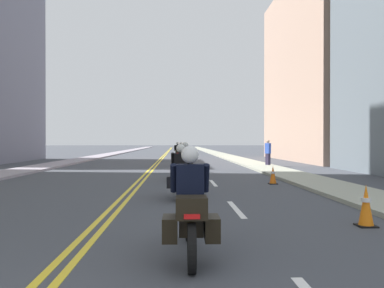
{
  "coord_description": "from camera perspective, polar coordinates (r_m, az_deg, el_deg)",
  "views": [
    {
      "loc": [
        1.53,
        -1.44,
        1.65
      ],
      "look_at": [
        2.28,
        17.76,
        1.54
      ],
      "focal_mm": 36.25,
      "sensor_mm": 36.0,
      "label": 1
    }
  ],
  "objects": [
    {
      "name": "centreline_yellow_inner",
      "position": [
        49.49,
        -4.14,
        -1.58
      ],
      "size": [
        0.12,
        132.0,
        0.01
      ],
      "primitive_type": "cube",
      "color": "yellow",
      "rests_on": "ground"
    },
    {
      "name": "motorcycle_3",
      "position": [
        21.06,
        -1.0,
        -2.4
      ],
      "size": [
        0.78,
        2.21,
        1.62
      ],
      "rotation": [
        0.0,
        0.0,
        0.04
      ],
      "color": "black",
      "rests_on": "ground"
    },
    {
      "name": "sidewalk_left",
      "position": [
        50.2,
        -12.03,
        -1.5
      ],
      "size": [
        2.1,
        144.0,
        0.12
      ],
      "primitive_type": "cube",
      "color": "gray",
      "rests_on": "ground"
    },
    {
      "name": "pedestrian_0",
      "position": [
        26.24,
        11.11,
        -1.26
      ],
      "size": [
        0.38,
        0.42,
        1.79
      ],
      "rotation": [
        0.0,
        0.0,
        2.12
      ],
      "color": "#292339",
      "rests_on": "ground"
    },
    {
      "name": "lane_dashes_white",
      "position": [
        30.52,
        0.5,
        -2.77
      ],
      "size": [
        0.14,
        56.4,
        0.01
      ],
      "color": "silver",
      "rests_on": "ground"
    },
    {
      "name": "centreline_yellow_outer",
      "position": [
        49.49,
        -3.86,
        -1.58
      ],
      "size": [
        0.12,
        132.0,
        0.01
      ],
      "primitive_type": "cube",
      "color": "yellow",
      "rests_on": "ground"
    },
    {
      "name": "motorcycle_0",
      "position": [
        5.62,
        -0.27,
        -9.85
      ],
      "size": [
        0.76,
        2.25,
        1.6
      ],
      "rotation": [
        0.0,
        0.0,
        -0.01
      ],
      "color": "black",
      "rests_on": "ground"
    },
    {
      "name": "motorcycle_5",
      "position": [
        31.66,
        -2.11,
        -1.44
      ],
      "size": [
        0.77,
        2.28,
        1.66
      ],
      "rotation": [
        0.0,
        0.0,
        0.02
      ],
      "color": "black",
      "rests_on": "ground"
    },
    {
      "name": "building_right_1",
      "position": [
        37.26,
        19.64,
        10.07
      ],
      "size": [
        7.92,
        17.48,
        15.94
      ],
      "color": "tan",
      "rests_on": "ground"
    },
    {
      "name": "motorcycle_2",
      "position": [
        16.44,
        -0.95,
        -3.08
      ],
      "size": [
        0.78,
        2.1,
        1.65
      ],
      "rotation": [
        0.0,
        0.0,
        0.04
      ],
      "color": "black",
      "rests_on": "ground"
    },
    {
      "name": "ground_plane",
      "position": [
        49.49,
        -4.0,
        -1.59
      ],
      "size": [
        264.0,
        264.0,
        0.0
      ],
      "primitive_type": "plane",
      "color": "#3F4249"
    },
    {
      "name": "traffic_cone_1",
      "position": [
        8.37,
        24.23,
        -8.26
      ],
      "size": [
        0.36,
        0.36,
        0.82
      ],
      "color": "black",
      "rests_on": "ground"
    },
    {
      "name": "traffic_cone_0",
      "position": [
        15.49,
        11.82,
        -4.49
      ],
      "size": [
        0.34,
        0.34,
        0.72
      ],
      "color": "black",
      "rests_on": "ground"
    },
    {
      "name": "sidewalk_right",
      "position": [
        49.77,
        4.1,
        -1.51
      ],
      "size": [
        2.1,
        144.0,
        0.12
      ],
      "primitive_type": "cube",
      "color": "#9D9E8D",
      "rests_on": "ground"
    },
    {
      "name": "motorcycle_1",
      "position": [
        11.37,
        -1.68,
        -4.75
      ],
      "size": [
        0.77,
        2.12,
        1.59
      ],
      "rotation": [
        0.0,
        0.0,
        -0.03
      ],
      "color": "black",
      "rests_on": "ground"
    },
    {
      "name": "motorcycle_4",
      "position": [
        26.6,
        -1.55,
        -1.78
      ],
      "size": [
        0.77,
        2.19,
        1.66
      ],
      "rotation": [
        0.0,
        0.0,
        0.03
      ],
      "color": "black",
      "rests_on": "ground"
    }
  ]
}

